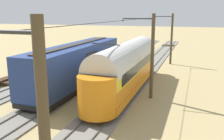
% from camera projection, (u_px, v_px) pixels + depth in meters
% --- Properties ---
extents(ground_plane, '(220.00, 220.00, 0.00)m').
position_uv_depth(ground_plane, '(87.00, 81.00, 25.37)').
color(ground_plane, tan).
extents(track_streetcar_siding, '(2.80, 80.00, 0.18)m').
position_uv_depth(track_streetcar_siding, '(132.00, 84.00, 24.16)').
color(track_streetcar_siding, slate).
rests_on(track_streetcar_siding, ground).
extents(track_adjacent_siding, '(2.80, 80.00, 0.18)m').
position_uv_depth(track_adjacent_siding, '(88.00, 80.00, 25.64)').
color(track_adjacent_siding, slate).
rests_on(track_adjacent_siding, ground).
extents(track_third_siding, '(2.80, 80.00, 0.18)m').
position_uv_depth(track_third_siding, '(49.00, 76.00, 27.13)').
color(track_third_siding, slate).
rests_on(track_third_siding, ground).
extents(vintage_streetcar, '(2.65, 16.07, 4.92)m').
position_uv_depth(vintage_streetcar, '(127.00, 66.00, 21.74)').
color(vintage_streetcar, orange).
rests_on(vintage_streetcar, ground).
extents(coach_adjacent, '(2.96, 14.79, 3.85)m').
position_uv_depth(coach_adjacent, '(78.00, 64.00, 23.08)').
color(coach_adjacent, navy).
rests_on(coach_adjacent, ground).
extents(flatcar_far_siding, '(2.80, 11.98, 1.60)m').
position_uv_depth(flatcar_far_siding, '(64.00, 63.00, 29.91)').
color(flatcar_far_siding, brown).
rests_on(flatcar_far_siding, ground).
extents(catenary_pole_foreground, '(2.66, 0.28, 6.74)m').
position_uv_depth(catenary_pole_foreground, '(171.00, 38.00, 33.03)').
color(catenary_pole_foreground, '#4C3D28').
rests_on(catenary_pole_foreground, ground).
extents(catenary_pole_mid_near, '(2.66, 0.28, 6.74)m').
position_uv_depth(catenary_pole_mid_near, '(151.00, 55.00, 19.51)').
color(catenary_pole_mid_near, '#4C3D28').
rests_on(catenary_pole_mid_near, ground).
extents(overhead_wire_run, '(2.45, 33.32, 0.18)m').
position_uv_depth(overhead_wire_run, '(126.00, 20.00, 20.25)').
color(overhead_wire_run, black).
rests_on(overhead_wire_run, ground).
extents(spare_tie_stack, '(2.40, 2.40, 0.54)m').
position_uv_depth(spare_tie_stack, '(2.00, 82.00, 23.99)').
color(spare_tie_stack, '#47331E').
rests_on(spare_tie_stack, ground).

